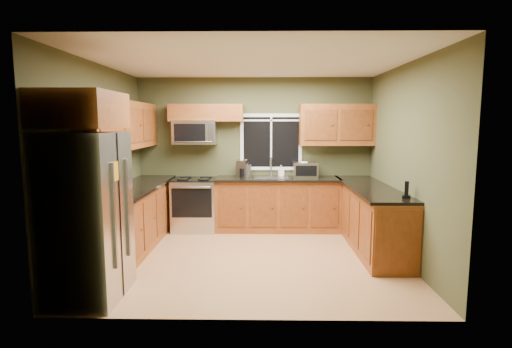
{
  "coord_description": "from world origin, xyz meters",
  "views": [
    {
      "loc": [
        0.15,
        -5.45,
        1.9
      ],
      "look_at": [
        0.05,
        0.35,
        1.15
      ],
      "focal_mm": 28.0,
      "sensor_mm": 36.0,
      "label": 1
    }
  ],
  "objects_px": {
    "soap_bottle_c": "(240,172)",
    "coffee_maker": "(243,169)",
    "refrigerator": "(87,216)",
    "soap_bottle_b": "(281,171)",
    "kettle": "(247,170)",
    "microwave": "(195,132)",
    "cordless_phone": "(406,193)",
    "range": "(195,204)",
    "soap_bottle_a": "(246,168)",
    "toaster_oven": "(305,170)",
    "paper_towel_roll": "(304,170)"
  },
  "relations": [
    {
      "from": "soap_bottle_a",
      "to": "kettle",
      "type": "bearing_deg",
      "value": -65.86
    },
    {
      "from": "microwave",
      "to": "cordless_phone",
      "type": "bearing_deg",
      "value": -33.74
    },
    {
      "from": "range",
      "to": "cordless_phone",
      "type": "xyz_separation_m",
      "value": [
        3.03,
        -1.89,
        0.54
      ]
    },
    {
      "from": "microwave",
      "to": "cordless_phone",
      "type": "xyz_separation_m",
      "value": [
        3.03,
        -2.02,
        -0.72
      ]
    },
    {
      "from": "coffee_maker",
      "to": "microwave",
      "type": "bearing_deg",
      "value": -177.71
    },
    {
      "from": "range",
      "to": "cordless_phone",
      "type": "distance_m",
      "value": 3.61
    },
    {
      "from": "refrigerator",
      "to": "soap_bottle_b",
      "type": "bearing_deg",
      "value": 53.51
    },
    {
      "from": "kettle",
      "to": "refrigerator",
      "type": "bearing_deg",
      "value": -118.65
    },
    {
      "from": "soap_bottle_b",
      "to": "soap_bottle_c",
      "type": "bearing_deg",
      "value": -175.61
    },
    {
      "from": "coffee_maker",
      "to": "soap_bottle_c",
      "type": "relative_size",
      "value": 1.8
    },
    {
      "from": "kettle",
      "to": "soap_bottle_c",
      "type": "height_order",
      "value": "kettle"
    },
    {
      "from": "refrigerator",
      "to": "range",
      "type": "relative_size",
      "value": 1.92
    },
    {
      "from": "microwave",
      "to": "soap_bottle_b",
      "type": "distance_m",
      "value": 1.68
    },
    {
      "from": "range",
      "to": "microwave",
      "type": "relative_size",
      "value": 1.23
    },
    {
      "from": "microwave",
      "to": "soap_bottle_b",
      "type": "bearing_deg",
      "value": 3.53
    },
    {
      "from": "soap_bottle_a",
      "to": "cordless_phone",
      "type": "height_order",
      "value": "soap_bottle_a"
    },
    {
      "from": "kettle",
      "to": "cordless_phone",
      "type": "distance_m",
      "value": 2.95
    },
    {
      "from": "soap_bottle_c",
      "to": "toaster_oven",
      "type": "bearing_deg",
      "value": -5.18
    },
    {
      "from": "kettle",
      "to": "soap_bottle_a",
      "type": "distance_m",
      "value": 0.06
    },
    {
      "from": "coffee_maker",
      "to": "cordless_phone",
      "type": "bearing_deg",
      "value": -43.19
    },
    {
      "from": "refrigerator",
      "to": "soap_bottle_b",
      "type": "height_order",
      "value": "refrigerator"
    },
    {
      "from": "soap_bottle_c",
      "to": "range",
      "type": "bearing_deg",
      "value": -167.71
    },
    {
      "from": "refrigerator",
      "to": "kettle",
      "type": "height_order",
      "value": "refrigerator"
    },
    {
      "from": "paper_towel_roll",
      "to": "cordless_phone",
      "type": "bearing_deg",
      "value": -60.02
    },
    {
      "from": "cordless_phone",
      "to": "soap_bottle_a",
      "type": "bearing_deg",
      "value": 135.17
    },
    {
      "from": "microwave",
      "to": "soap_bottle_c",
      "type": "xyz_separation_m",
      "value": [
        0.8,
        0.04,
        -0.71
      ]
    },
    {
      "from": "range",
      "to": "soap_bottle_b",
      "type": "relative_size",
      "value": 4.79
    },
    {
      "from": "soap_bottle_b",
      "to": "cordless_phone",
      "type": "xyz_separation_m",
      "value": [
        1.5,
        -2.12,
        -0.03
      ]
    },
    {
      "from": "soap_bottle_a",
      "to": "paper_towel_roll",
      "type": "bearing_deg",
      "value": -11.13
    },
    {
      "from": "coffee_maker",
      "to": "kettle",
      "type": "height_order",
      "value": "coffee_maker"
    },
    {
      "from": "toaster_oven",
      "to": "paper_towel_roll",
      "type": "height_order",
      "value": "paper_towel_roll"
    },
    {
      "from": "soap_bottle_c",
      "to": "coffee_maker",
      "type": "bearing_deg",
      "value": -6.92
    },
    {
      "from": "coffee_maker",
      "to": "soap_bottle_b",
      "type": "bearing_deg",
      "value": 5.02
    },
    {
      "from": "kettle",
      "to": "paper_towel_roll",
      "type": "xyz_separation_m",
      "value": [
        1.0,
        -0.15,
        0.02
      ]
    },
    {
      "from": "coffee_maker",
      "to": "toaster_oven",
      "type": "bearing_deg",
      "value": -5.12
    },
    {
      "from": "microwave",
      "to": "cordless_phone",
      "type": "distance_m",
      "value": 3.71
    },
    {
      "from": "paper_towel_roll",
      "to": "soap_bottle_a",
      "type": "relative_size",
      "value": 1.03
    },
    {
      "from": "range",
      "to": "paper_towel_roll",
      "type": "distance_m",
      "value": 2.02
    },
    {
      "from": "kettle",
      "to": "cordless_phone",
      "type": "xyz_separation_m",
      "value": [
        2.11,
        -2.07,
        -0.06
      ]
    },
    {
      "from": "kettle",
      "to": "soap_bottle_b",
      "type": "relative_size",
      "value": 1.36
    },
    {
      "from": "soap_bottle_b",
      "to": "soap_bottle_c",
      "type": "height_order",
      "value": "soap_bottle_b"
    },
    {
      "from": "range",
      "to": "paper_towel_roll",
      "type": "relative_size",
      "value": 2.99
    },
    {
      "from": "soap_bottle_c",
      "to": "kettle",
      "type": "bearing_deg",
      "value": 2.84
    },
    {
      "from": "coffee_maker",
      "to": "soap_bottle_a",
      "type": "relative_size",
      "value": 0.95
    },
    {
      "from": "coffee_maker",
      "to": "soap_bottle_c",
      "type": "xyz_separation_m",
      "value": [
        -0.04,
        0.0,
        -0.05
      ]
    },
    {
      "from": "refrigerator",
      "to": "soap_bottle_c",
      "type": "relative_size",
      "value": 11.24
    },
    {
      "from": "refrigerator",
      "to": "soap_bottle_c",
      "type": "distance_m",
      "value": 3.3
    },
    {
      "from": "microwave",
      "to": "soap_bottle_b",
      "type": "height_order",
      "value": "microwave"
    },
    {
      "from": "kettle",
      "to": "soap_bottle_b",
      "type": "bearing_deg",
      "value": 4.7
    },
    {
      "from": "soap_bottle_b",
      "to": "range",
      "type": "bearing_deg",
      "value": -171.44
    }
  ]
}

